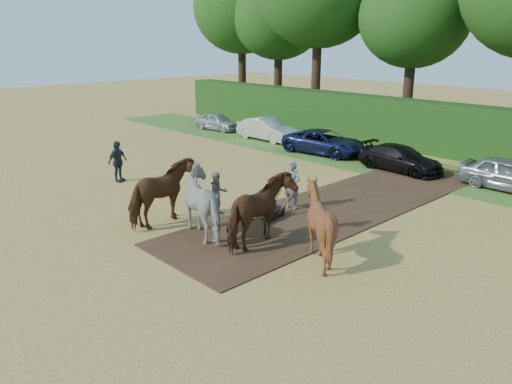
% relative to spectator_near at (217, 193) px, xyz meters
% --- Properties ---
extents(ground, '(120.00, 120.00, 0.00)m').
position_rel_spectator_near_xyz_m(ground, '(1.22, -2.48, -0.84)').
color(ground, gold).
rests_on(ground, ground).
extents(earth_strip, '(4.50, 17.00, 0.05)m').
position_rel_spectator_near_xyz_m(earth_strip, '(2.72, 4.52, -0.82)').
color(earth_strip, '#472D1C').
rests_on(earth_strip, ground).
extents(grass_verge, '(50.00, 5.00, 0.03)m').
position_rel_spectator_near_xyz_m(grass_verge, '(1.22, 11.52, -0.83)').
color(grass_verge, '#38601E').
rests_on(grass_verge, ground).
extents(hedgerow, '(46.00, 1.60, 3.00)m').
position_rel_spectator_near_xyz_m(hedgerow, '(1.22, 16.02, 0.66)').
color(hedgerow, '#14380F').
rests_on(hedgerow, ground).
extents(spectator_near, '(0.88, 0.99, 1.69)m').
position_rel_spectator_near_xyz_m(spectator_near, '(0.00, 0.00, 0.00)').
color(spectator_near, tan).
rests_on(spectator_near, ground).
extents(spectator_far, '(0.82, 1.24, 1.97)m').
position_rel_spectator_near_xyz_m(spectator_far, '(-6.80, -0.53, 0.14)').
color(spectator_far, '#242730').
rests_on(spectator_far, ground).
extents(plough_team, '(7.90, 6.40, 2.36)m').
position_rel_spectator_near_xyz_m(plough_team, '(2.41, -1.13, 0.33)').
color(plough_team, brown).
rests_on(plough_team, ground).
extents(parked_cars, '(40.54, 3.20, 1.49)m').
position_rel_spectator_near_xyz_m(parked_cars, '(4.05, 11.38, -0.15)').
color(parked_cars, '#B4B7BB').
rests_on(parked_cars, ground).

